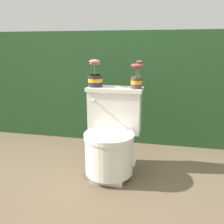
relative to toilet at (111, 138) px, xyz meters
The scene contains 5 objects.
ground_plane 0.32m from the toilet, 117.50° to the right, with size 12.00×12.00×0.00m, color brown.
hedge_backdrop 1.14m from the toilet, 91.84° to the left, with size 3.40×0.82×1.17m.
toilet is the anchor object (origin of this frame).
potted_plant_left 0.51m from the toilet, 139.48° to the left, with size 0.12×0.12×0.22m.
potted_plant_midleft 0.52m from the toilet, 33.54° to the left, with size 0.11×0.09×0.22m.
Camera 1 is at (0.44, -1.77, 1.02)m, focal length 40.00 mm.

